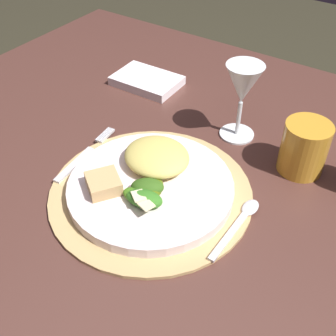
{
  "coord_description": "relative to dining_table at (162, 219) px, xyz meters",
  "views": [
    {
      "loc": [
        0.32,
        -0.45,
        1.2
      ],
      "look_at": [
        0.02,
        -0.01,
        0.73
      ],
      "focal_mm": 45.15,
      "sensor_mm": 36.0,
      "label": 1
    }
  ],
  "objects": [
    {
      "name": "dining_table",
      "position": [
        0.0,
        0.0,
        0.0
      ],
      "size": [
        1.18,
        1.02,
        0.71
      ],
      "color": "#4C2C25",
      "rests_on": "ground"
    },
    {
      "name": "placemat",
      "position": [
        0.02,
        -0.06,
        0.13
      ],
      "size": [
        0.33,
        0.33,
        0.01
      ],
      "primitive_type": "cylinder",
      "color": "tan",
      "rests_on": "dining_table"
    },
    {
      "name": "dinner_plate",
      "position": [
        0.02,
        -0.06,
        0.14
      ],
      "size": [
        0.27,
        0.27,
        0.02
      ],
      "primitive_type": "cylinder",
      "color": "silver",
      "rests_on": "placemat"
    },
    {
      "name": "pasta_serving",
      "position": [
        0.0,
        -0.01,
        0.17
      ],
      "size": [
        0.13,
        0.12,
        0.03
      ],
      "primitive_type": "ellipsoid",
      "rotation": [
        0.0,
        0.0,
        2.98
      ],
      "color": "#D4C160",
      "rests_on": "dinner_plate"
    },
    {
      "name": "salad_greens",
      "position": [
        0.03,
        -0.09,
        0.16
      ],
      "size": [
        0.07,
        0.08,
        0.02
      ],
      "color": "#347421",
      "rests_on": "dinner_plate"
    },
    {
      "name": "bread_piece",
      "position": [
        -0.03,
        -0.11,
        0.16
      ],
      "size": [
        0.07,
        0.07,
        0.02
      ],
      "primitive_type": "cube",
      "rotation": [
        0.0,
        0.0,
        5.68
      ],
      "color": "tan",
      "rests_on": "dinner_plate"
    },
    {
      "name": "fork",
      "position": [
        -0.13,
        -0.05,
        0.13
      ],
      "size": [
        0.03,
        0.17,
        0.0
      ],
      "color": "silver",
      "rests_on": "placemat"
    },
    {
      "name": "spoon",
      "position": [
        0.17,
        -0.03,
        0.13
      ],
      "size": [
        0.02,
        0.14,
        0.01
      ],
      "color": "silver",
      "rests_on": "placemat"
    },
    {
      "name": "napkin",
      "position": [
        -0.19,
        0.23,
        0.13
      ],
      "size": [
        0.15,
        0.1,
        0.02
      ],
      "primitive_type": "cube",
      "rotation": [
        0.0,
        0.0,
        0.02
      ],
      "color": "white",
      "rests_on": "dining_table"
    },
    {
      "name": "wine_glass",
      "position": [
        0.06,
        0.17,
        0.23
      ],
      "size": [
        0.07,
        0.07,
        0.15
      ],
      "color": "silver",
      "rests_on": "dining_table"
    },
    {
      "name": "amber_tumbler",
      "position": [
        0.2,
        0.14,
        0.17
      ],
      "size": [
        0.08,
        0.08,
        0.09
      ],
      "primitive_type": "cylinder",
      "color": "gold",
      "rests_on": "dining_table"
    }
  ]
}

